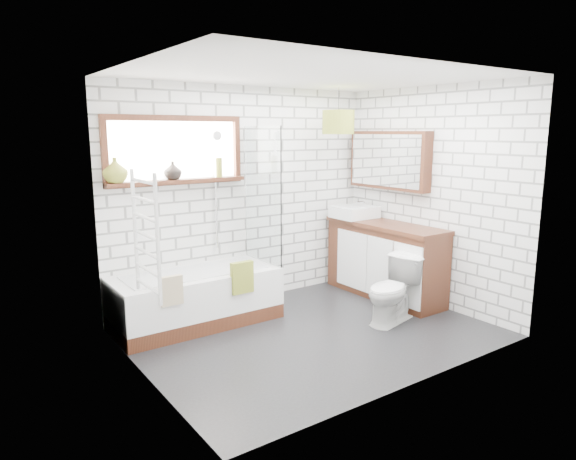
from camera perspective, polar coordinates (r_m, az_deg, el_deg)
floor at (r=5.27m, az=2.76°, el=-11.42°), size 3.40×2.60×0.01m
ceiling at (r=4.90m, az=3.04°, el=16.86°), size 3.40×2.60×0.01m
wall_back at (r=6.00m, az=-4.80°, el=3.73°), size 3.40×0.01×2.50m
wall_front at (r=4.00m, az=14.46°, el=-0.19°), size 3.40×0.01×2.50m
wall_left at (r=4.12m, az=-16.14°, el=0.05°), size 0.01×2.60×2.50m
wall_right at (r=6.12m, az=15.61°, el=3.51°), size 0.01×2.60×2.50m
window at (r=5.54m, az=-12.35°, el=8.63°), size 1.52×0.16×0.68m
towel_radiator at (r=4.15m, az=-15.52°, el=-0.56°), size 0.06×0.52×1.00m
mirror_cabinet at (r=6.42m, az=11.14°, el=7.62°), size 0.16×1.20×0.70m
shower_riser at (r=5.76m, az=-8.03°, el=4.37°), size 0.02×0.02×1.30m
bathtub at (r=5.51m, az=-10.16°, el=-7.45°), size 1.71×0.76×0.55m
shower_screen at (r=5.67m, az=-2.83°, el=3.89°), size 0.02×0.72×1.50m
towel_green at (r=5.26m, az=-5.13°, el=-5.27°), size 0.24×0.07×0.33m
towel_beige at (r=4.94m, az=-12.83°, el=-6.58°), size 0.21×0.05×0.28m
vanity at (r=6.36m, az=10.71°, el=-3.28°), size 0.52×1.60×0.92m
basin at (r=6.56m, az=7.38°, el=2.01°), size 0.50×0.44×0.15m
tap at (r=6.66m, az=8.41°, el=2.53°), size 0.03×0.03×0.14m
toilet at (r=5.55m, az=11.57°, el=-6.56°), size 0.54×0.76×0.70m
vase_olive at (r=5.30m, az=-18.64°, el=6.10°), size 0.31×0.31×0.25m
vase_dark at (r=5.50m, az=-12.66°, el=6.26°), size 0.19×0.19×0.19m
bottle at (r=5.73m, az=-7.65°, el=6.70°), size 0.09×0.09×0.21m
pendant at (r=6.11m, az=5.61°, el=11.83°), size 0.37×0.37×0.27m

